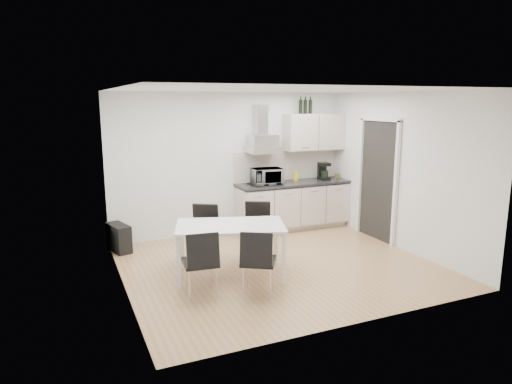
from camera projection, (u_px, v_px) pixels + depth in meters
ground at (278, 265)px, 6.90m from camera, size 4.50×4.50×0.00m
wall_back at (231, 164)px, 8.44m from camera, size 4.50×0.10×2.60m
wall_front at (363, 211)px, 4.85m from camera, size 4.50×0.10×2.60m
wall_left at (120, 193)px, 5.76m from camera, size 0.10×4.00×2.60m
wall_right at (401, 171)px, 7.53m from camera, size 0.10×4.00×2.60m
ceiling at (280, 90)px, 6.39m from camera, size 4.50×4.50×0.00m
doorway at (377, 181)px, 8.06m from camera, size 0.08×1.04×2.10m
kitchenette at (294, 186)px, 8.76m from camera, size 2.22×0.64×2.52m
dining_table at (230, 230)px, 6.37m from camera, size 1.69×1.27×0.75m
chair_far_left at (203, 235)px, 6.96m from camera, size 0.63×0.66×0.88m
chair_far_right at (257, 231)px, 7.13m from camera, size 0.62×0.65×0.88m
chair_near_left at (200, 263)px, 5.74m from camera, size 0.49×0.54×0.88m
chair_near_right at (258, 262)px, 5.78m from camera, size 0.64×0.66×0.88m
guitar_amp at (119, 238)px, 7.51m from camera, size 0.38×0.59×0.45m
floor_speaker at (213, 227)px, 8.42m from camera, size 0.23×0.21×0.32m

